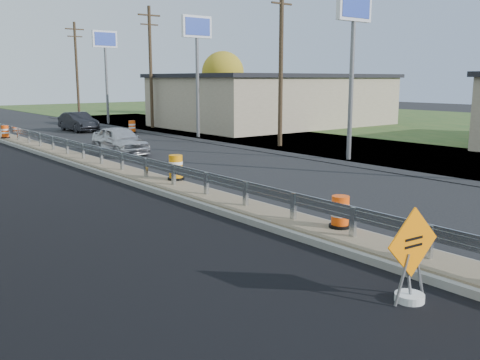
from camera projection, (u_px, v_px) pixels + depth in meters
ground at (207, 201)px, 17.24m from camera, size 140.00×140.00×0.00m
grass_verge_far at (440, 127)px, 43.27m from camera, size 40.00×120.00×0.03m
median at (102, 166)px, 23.37m from camera, size 1.60×55.00×0.23m
guardrail at (92, 150)px, 24.03m from camera, size 0.10×46.15×0.72m
retail_building_near at (274, 100)px, 45.05m from camera, size 18.50×12.50×4.27m
pylon_sign_south at (354, 22)px, 24.76m from camera, size 2.20×0.30×7.90m
pylon_sign_mid at (197, 38)px, 34.76m from camera, size 2.20×0.30×7.90m
pylon_sign_north at (105, 48)px, 45.53m from camera, size 2.20×0.30×7.90m
utility_pole_smid at (281, 60)px, 30.27m from camera, size 1.90×0.26×9.40m
utility_pole_nmid at (151, 65)px, 41.81m from camera, size 1.90×0.26×9.40m
utility_pole_north at (77, 68)px, 53.35m from camera, size 1.90×0.26×9.40m
tree_far_yellow at (223, 73)px, 58.44m from camera, size 4.62×4.62×6.86m
caution_sign at (411, 278)px, 9.35m from camera, size 1.25×0.52×1.72m
barrel_median_near at (340, 212)px, 13.26m from camera, size 0.54×0.54×0.80m
barrel_median_mid at (176, 168)px, 19.56m from camera, size 0.62×0.62×0.91m
barrel_median_far at (5, 132)px, 33.38m from camera, size 0.53×0.53×0.78m
barrel_shoulder_mid at (132, 127)px, 38.99m from camera, size 0.60×0.60×0.88m
barrel_shoulder_far at (68, 119)px, 46.53m from camera, size 0.59×0.59×0.86m
car_silver at (120, 140)px, 27.84m from camera, size 1.82×4.30×1.45m
car_dark_mid at (78, 122)px, 39.99m from camera, size 1.61×4.36×1.42m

